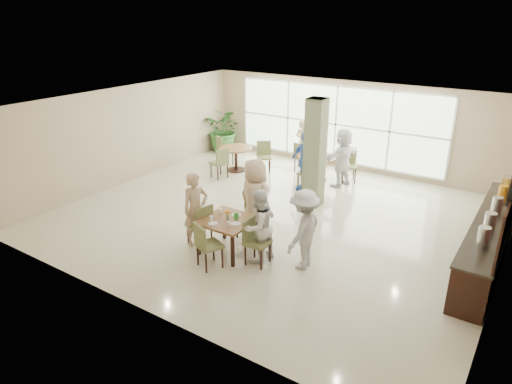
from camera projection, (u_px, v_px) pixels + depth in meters
The scene contains 20 objects.
ground at pixel (276, 217), 11.33m from camera, with size 10.00×10.00×0.00m, color beige.
room_shell at pixel (277, 151), 10.70m from camera, with size 10.00×10.00×10.00m.
window_bank at pixel (336, 124), 14.52m from camera, with size 7.00×0.04×7.00m.
column at pixel (315, 153), 11.54m from camera, with size 0.45×0.45×2.80m, color #646F4D.
main_table at pixel (228, 223), 9.44m from camera, with size 1.04×1.04×0.75m.
round_table_left at pixel (236, 153), 14.43m from camera, with size 1.06×1.06×0.75m.
round_table_right at pixel (317, 162), 13.57m from camera, with size 1.17×1.17×0.75m.
chairs_main_table at pixel (229, 232), 9.49m from camera, with size 2.01×2.00×0.95m.
chairs_table_left at pixel (236, 157), 14.41m from camera, with size 2.10×1.83×0.95m.
chairs_table_right at pixel (319, 165), 13.60m from camera, with size 2.13×1.78×0.95m.
tabletop_clutter at pixel (226, 217), 9.36m from camera, with size 0.72×0.80×0.21m.
buffet_counter at pixel (491, 237), 9.10m from camera, with size 0.64×4.70×1.95m.
potted_plant at pixel (225, 130), 16.30m from camera, with size 1.45×1.45×1.62m, color #2D6026.
teen_left at pixel (196, 209), 9.74m from camera, with size 0.59×0.39×1.63m, color tan.
teen_far at pixel (255, 199), 9.99m from camera, with size 0.90×0.49×1.84m, color tan.
teen_right at pixel (258, 226), 9.07m from camera, with size 0.75×0.58×1.54m, color white.
teen_standing at pixel (304, 230), 8.83m from camera, with size 1.05×0.61×1.63m, color #B3B2B5.
adult_a at pixel (305, 162), 12.69m from camera, with size 1.00×0.57×1.71m, color #406EC1.
adult_b at pixel (343, 157), 13.07m from camera, with size 1.58×0.68×1.70m, color white.
adult_standing at pixel (303, 144), 14.62m from camera, with size 0.58×0.38×1.59m, color tan.
Camera 1 is at (5.28, -8.86, 4.75)m, focal length 32.00 mm.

